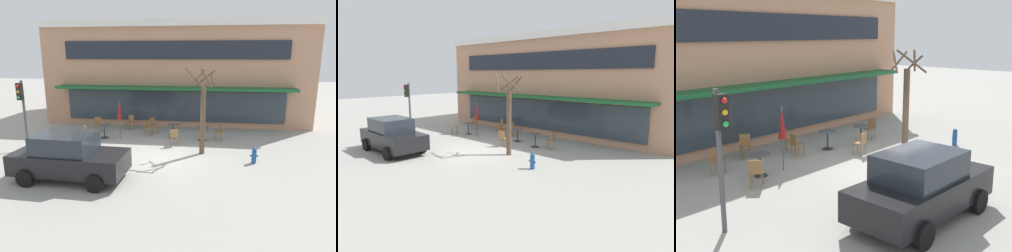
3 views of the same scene
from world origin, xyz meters
The scene contains 17 objects.
ground_plane centered at (0.00, 0.00, 0.00)m, with size 80.00×80.00×0.00m, color #9E9B93.
building_facade centered at (0.00, 9.96, 3.35)m, with size 17.31×9.10×6.70m.
cafe_table_near_wall centered at (-3.51, 2.83, 0.52)m, with size 0.70×0.70×0.76m.
cafe_table_streetside centered at (0.32, 3.42, 0.52)m, with size 0.70×0.70×0.76m.
cafe_table_by_tree centered at (1.96, 3.02, 0.52)m, with size 0.70×0.70×0.76m.
patio_umbrella_green_folded centered at (-2.57, 2.78, 1.63)m, with size 0.28×0.28×2.20m.
cafe_chair_0 centered at (-4.22, 2.12, 0.53)m, with size 0.57×0.57×0.89m.
cafe_chair_1 centered at (-4.33, 4.12, 0.53)m, with size 0.55×0.55×0.89m.
cafe_chair_2 centered at (-1.22, 3.62, 0.53)m, with size 0.45×0.45×0.89m.
cafe_chair_3 centered at (0.55, 1.88, 0.53)m, with size 0.45×0.45×0.89m.
cafe_chair_4 centered at (-0.97, 4.29, 0.53)m, with size 0.56×0.56×0.89m.
cafe_chair_5 centered at (2.90, 3.21, 0.53)m, with size 0.47×0.47×0.89m.
cafe_chair_6 centered at (-2.55, 4.93, 0.53)m, with size 0.53×0.53×0.89m.
parked_sedan centered at (-2.88, -2.79, 0.88)m, with size 4.27×2.15×1.76m.
street_tree centered at (1.97, 0.83, 1.94)m, with size 1.36×1.53×4.03m.
traffic_light_pole centered at (-6.54, 0.22, 2.30)m, with size 0.26×0.43×3.40m.
fire_hydrant centered at (4.25, -0.16, 0.35)m, with size 0.36×0.20×0.71m.
Camera 1 is at (2.17, -12.78, 4.64)m, focal length 32.00 mm.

